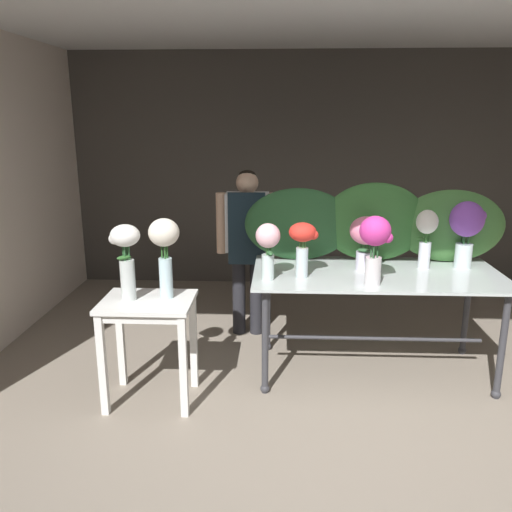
{
  "coord_description": "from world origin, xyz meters",
  "views": [
    {
      "loc": [
        -0.39,
        -2.37,
        1.98
      ],
      "look_at": [
        -0.56,
        1.21,
        1.03
      ],
      "focal_mm": 36.66,
      "sensor_mm": 36.0,
      "label": 1
    }
  ],
  "objects_px": {
    "vase_magenta_anemones": "(375,241)",
    "vase_blush_tulips": "(268,245)",
    "display_table_glass": "(376,288)",
    "vase_violet_hydrangea": "(467,227)",
    "vase_ivory_carnations": "(426,233)",
    "vase_white_roses_tall": "(126,254)",
    "florist": "(247,237)",
    "vase_scarlet_roses": "(302,242)",
    "vase_cream_lisianthus_tall": "(165,247)",
    "side_table_white": "(148,317)",
    "vase_rosy_dahlias": "(365,237)"
  },
  "relations": [
    {
      "from": "vase_magenta_anemones",
      "to": "vase_blush_tulips",
      "type": "bearing_deg",
      "value": 173.32
    },
    {
      "from": "display_table_glass",
      "to": "vase_magenta_anemones",
      "type": "distance_m",
      "value": 0.55
    },
    {
      "from": "vase_violet_hydrangea",
      "to": "vase_ivory_carnations",
      "type": "bearing_deg",
      "value": -176.52
    },
    {
      "from": "display_table_glass",
      "to": "vase_white_roses_tall",
      "type": "distance_m",
      "value": 1.89
    },
    {
      "from": "florist",
      "to": "vase_ivory_carnations",
      "type": "xyz_separation_m",
      "value": [
        1.43,
        -0.59,
        0.17
      ]
    },
    {
      "from": "vase_blush_tulips",
      "to": "vase_magenta_anemones",
      "type": "relative_size",
      "value": 0.85
    },
    {
      "from": "vase_scarlet_roses",
      "to": "vase_violet_hydrangea",
      "type": "relative_size",
      "value": 0.78
    },
    {
      "from": "vase_cream_lisianthus_tall",
      "to": "vase_magenta_anemones",
      "type": "bearing_deg",
      "value": 5.71
    },
    {
      "from": "vase_magenta_anemones",
      "to": "side_table_white",
      "type": "bearing_deg",
      "value": -172.95
    },
    {
      "from": "side_table_white",
      "to": "vase_violet_hydrangea",
      "type": "distance_m",
      "value": 2.5
    },
    {
      "from": "vase_ivory_carnations",
      "to": "vase_white_roses_tall",
      "type": "xyz_separation_m",
      "value": [
        -2.17,
        -0.64,
        -0.02
      ]
    },
    {
      "from": "display_table_glass",
      "to": "side_table_white",
      "type": "xyz_separation_m",
      "value": [
        -1.66,
        -0.5,
        -0.07
      ]
    },
    {
      "from": "display_table_glass",
      "to": "vase_cream_lisianthus_tall",
      "type": "height_order",
      "value": "vase_cream_lisianthus_tall"
    },
    {
      "from": "vase_violet_hydrangea",
      "to": "display_table_glass",
      "type": "bearing_deg",
      "value": -167.07
    },
    {
      "from": "vase_magenta_anemones",
      "to": "vase_cream_lisianthus_tall",
      "type": "height_order",
      "value": "vase_magenta_anemones"
    },
    {
      "from": "display_table_glass",
      "to": "vase_blush_tulips",
      "type": "xyz_separation_m",
      "value": [
        -0.83,
        -0.22,
        0.38
      ]
    },
    {
      "from": "display_table_glass",
      "to": "vase_scarlet_roses",
      "type": "xyz_separation_m",
      "value": [
        -0.58,
        -0.15,
        0.39
      ]
    },
    {
      "from": "vase_blush_tulips",
      "to": "vase_white_roses_tall",
      "type": "bearing_deg",
      "value": -163.55
    },
    {
      "from": "vase_scarlet_roses",
      "to": "vase_magenta_anemones",
      "type": "xyz_separation_m",
      "value": [
        0.49,
        -0.16,
        0.05
      ]
    },
    {
      "from": "vase_scarlet_roses",
      "to": "side_table_white",
      "type": "bearing_deg",
      "value": -161.71
    },
    {
      "from": "vase_scarlet_roses",
      "to": "vase_white_roses_tall",
      "type": "relative_size",
      "value": 0.78
    },
    {
      "from": "florist",
      "to": "vase_magenta_anemones",
      "type": "distance_m",
      "value": 1.43
    },
    {
      "from": "vase_white_roses_tall",
      "to": "vase_cream_lisianthus_tall",
      "type": "xyz_separation_m",
      "value": [
        0.26,
        0.05,
        0.04
      ]
    },
    {
      "from": "display_table_glass",
      "to": "vase_scarlet_roses",
      "type": "distance_m",
      "value": 0.72
    },
    {
      "from": "vase_blush_tulips",
      "to": "vase_violet_hydrangea",
      "type": "xyz_separation_m",
      "value": [
        1.53,
        0.38,
        0.07
      ]
    },
    {
      "from": "vase_ivory_carnations",
      "to": "vase_magenta_anemones",
      "type": "bearing_deg",
      "value": -136.59
    },
    {
      "from": "vase_scarlet_roses",
      "to": "vase_cream_lisianthus_tall",
      "type": "height_order",
      "value": "vase_cream_lisianthus_tall"
    },
    {
      "from": "vase_blush_tulips",
      "to": "vase_violet_hydrangea",
      "type": "distance_m",
      "value": 1.58
    },
    {
      "from": "florist",
      "to": "vase_violet_hydrangea",
      "type": "bearing_deg",
      "value": -18.27
    },
    {
      "from": "vase_violet_hydrangea",
      "to": "vase_white_roses_tall",
      "type": "bearing_deg",
      "value": -165.06
    },
    {
      "from": "display_table_glass",
      "to": "vase_cream_lisianthus_tall",
      "type": "xyz_separation_m",
      "value": [
        -1.53,
        -0.45,
        0.42
      ]
    },
    {
      "from": "vase_ivory_carnations",
      "to": "vase_scarlet_roses",
      "type": "bearing_deg",
      "value": -163.42
    },
    {
      "from": "vase_ivory_carnations",
      "to": "vase_rosy_dahlias",
      "type": "xyz_separation_m",
      "value": [
        -0.48,
        -0.08,
        -0.02
      ]
    },
    {
      "from": "vase_violet_hydrangea",
      "to": "vase_blush_tulips",
      "type": "bearing_deg",
      "value": -166.01
    },
    {
      "from": "vase_scarlet_roses",
      "to": "vase_magenta_anemones",
      "type": "relative_size",
      "value": 0.83
    },
    {
      "from": "vase_blush_tulips",
      "to": "vase_cream_lisianthus_tall",
      "type": "xyz_separation_m",
      "value": [
        -0.7,
        -0.23,
        0.04
      ]
    },
    {
      "from": "vase_magenta_anemones",
      "to": "vase_violet_hydrangea",
      "type": "distance_m",
      "value": 0.91
    },
    {
      "from": "vase_rosy_dahlias",
      "to": "vase_violet_hydrangea",
      "type": "relative_size",
      "value": 0.8
    },
    {
      "from": "side_table_white",
      "to": "vase_rosy_dahlias",
      "type": "distance_m",
      "value": 1.72
    },
    {
      "from": "vase_rosy_dahlias",
      "to": "vase_blush_tulips",
      "type": "bearing_deg",
      "value": -159.08
    },
    {
      "from": "vase_blush_tulips",
      "to": "vase_ivory_carnations",
      "type": "distance_m",
      "value": 1.27
    },
    {
      "from": "vase_blush_tulips",
      "to": "vase_magenta_anemones",
      "type": "xyz_separation_m",
      "value": [
        0.74,
        -0.09,
        0.06
      ]
    },
    {
      "from": "vase_scarlet_roses",
      "to": "vase_blush_tulips",
      "type": "height_order",
      "value": "vase_blush_tulips"
    },
    {
      "from": "florist",
      "to": "vase_cream_lisianthus_tall",
      "type": "relative_size",
      "value": 2.73
    },
    {
      "from": "side_table_white",
      "to": "vase_white_roses_tall",
      "type": "relative_size",
      "value": 1.44
    },
    {
      "from": "vase_ivory_carnations",
      "to": "vase_blush_tulips",
      "type": "bearing_deg",
      "value": -163.46
    },
    {
      "from": "vase_ivory_carnations",
      "to": "vase_cream_lisianthus_tall",
      "type": "relative_size",
      "value": 0.82
    },
    {
      "from": "vase_scarlet_roses",
      "to": "vase_cream_lisianthus_tall",
      "type": "bearing_deg",
      "value": -162.14
    },
    {
      "from": "display_table_glass",
      "to": "vase_cream_lisianthus_tall",
      "type": "bearing_deg",
      "value": -163.51
    },
    {
      "from": "display_table_glass",
      "to": "vase_cream_lisianthus_tall",
      "type": "distance_m",
      "value": 1.65
    }
  ]
}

